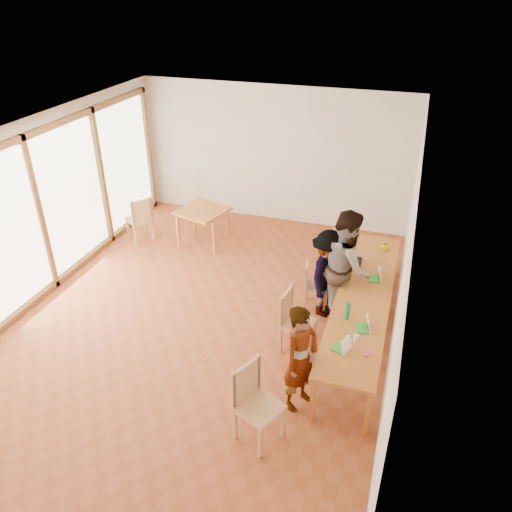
{
  "coord_description": "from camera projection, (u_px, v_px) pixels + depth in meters",
  "views": [
    {
      "loc": [
        2.88,
        -6.12,
        5.0
      ],
      "look_at": [
        0.77,
        0.35,
        1.1
      ],
      "focal_mm": 35.0,
      "sensor_mm": 36.0,
      "label": 1
    }
  ],
  "objects": [
    {
      "name": "communal_table",
      "position": [
        364.0,
        297.0,
        7.55
      ],
      "size": [
        0.8,
        4.0,
        0.75
      ],
      "color": "#CC712D",
      "rests_on": "ground"
    },
    {
      "name": "green_bottle",
      "position": [
        348.0,
        311.0,
        6.93
      ],
      "size": [
        0.07,
        0.07,
        0.28
      ],
      "primitive_type": "cylinder",
      "color": "#158246",
      "rests_on": "communal_table"
    },
    {
      "name": "chair_near",
      "position": [
        252.0,
        394.0,
        5.91
      ],
      "size": [
        0.64,
        0.64,
        0.55
      ],
      "rotation": [
        0.0,
        0.0,
        -0.44
      ],
      "color": "tan",
      "rests_on": "ground"
    },
    {
      "name": "laptop_far",
      "position": [
        377.0,
        277.0,
        7.87
      ],
      "size": [
        0.24,
        0.26,
        0.2
      ],
      "rotation": [
        0.0,
        0.0,
        0.18
      ],
      "color": "green",
      "rests_on": "communal_table"
    },
    {
      "name": "window_wall",
      "position": [
        38.0,
        211.0,
        8.35
      ],
      "size": [
        0.1,
        8.0,
        3.0
      ],
      "primitive_type": "cube",
      "color": "white",
      "rests_on": "ground"
    },
    {
      "name": "yellow_mug",
      "position": [
        386.0,
        247.0,
        8.7
      ],
      "size": [
        0.15,
        0.15,
        0.11
      ],
      "primitive_type": "imported",
      "rotation": [
        0.0,
        0.0,
        -0.07
      ],
      "color": "#D0CC0E",
      "rests_on": "communal_table"
    },
    {
      "name": "black_pouch",
      "position": [
        356.0,
        262.0,
        8.27
      ],
      "size": [
        0.16,
        0.26,
        0.09
      ],
      "primitive_type": "cube",
      "color": "black",
      "rests_on": "communal_table"
    },
    {
      "name": "person_far",
      "position": [
        327.0,
        274.0,
        8.02
      ],
      "size": [
        0.65,
        1.03,
        1.52
      ],
      "primitive_type": "imported",
      "rotation": [
        0.0,
        0.0,
        1.48
      ],
      "color": "gray",
      "rests_on": "ground"
    },
    {
      "name": "person_mid",
      "position": [
        346.0,
        267.0,
        7.83
      ],
      "size": [
        0.99,
        1.12,
        1.92
      ],
      "primitive_type": "imported",
      "rotation": [
        0.0,
        0.0,
        1.91
      ],
      "color": "gray",
      "rests_on": "ground"
    },
    {
      "name": "pink_phone",
      "position": [
        368.0,
        354.0,
        6.35
      ],
      "size": [
        0.05,
        0.1,
        0.01
      ],
      "primitive_type": "cube",
      "color": "#D32F81",
      "rests_on": "communal_table"
    },
    {
      "name": "chair_mid",
      "position": [
        292.0,
        315.0,
        7.34
      ],
      "size": [
        0.52,
        0.52,
        0.52
      ],
      "rotation": [
        0.0,
        0.0,
        -0.15
      ],
      "color": "tan",
      "rests_on": "ground"
    },
    {
      "name": "side_table",
      "position": [
        203.0,
        213.0,
        10.24
      ],
      "size": [
        0.9,
        0.9,
        0.75
      ],
      "rotation": [
        0.0,
        0.0,
        -0.27
      ],
      "color": "#CC712D",
      "rests_on": "ground"
    },
    {
      "name": "chair_far",
      "position": [
        311.0,
        280.0,
        8.35
      ],
      "size": [
        0.43,
        0.43,
        0.43
      ],
      "rotation": [
        0.0,
        0.0,
        0.17
      ],
      "color": "tan",
      "rests_on": "ground"
    },
    {
      "name": "clear_glass",
      "position": [
        356.0,
        338.0,
        6.57
      ],
      "size": [
        0.07,
        0.07,
        0.09
      ],
      "primitive_type": "cylinder",
      "color": "silver",
      "rests_on": "communal_table"
    },
    {
      "name": "wall_right",
      "position": [
        404.0,
        268.0,
        6.75
      ],
      "size": [
        0.1,
        8.0,
        3.0
      ],
      "primitive_type": "cube",
      "color": "beige",
      "rests_on": "ground"
    },
    {
      "name": "ground",
      "position": [
        205.0,
        316.0,
        8.31
      ],
      "size": [
        8.0,
        8.0,
        0.0
      ],
      "primitive_type": "plane",
      "color": "#9C4A25",
      "rests_on": "ground"
    },
    {
      "name": "chair_empty",
      "position": [
        334.0,
        253.0,
        8.93
      ],
      "size": [
        0.56,
        0.56,
        0.53
      ],
      "rotation": [
        0.0,
        0.0,
        -0.24
      ],
      "color": "tan",
      "rests_on": "ground"
    },
    {
      "name": "condiment_cup",
      "position": [
        380.0,
        270.0,
        8.1
      ],
      "size": [
        0.08,
        0.08,
        0.06
      ],
      "primitive_type": "cylinder",
      "color": "white",
      "rests_on": "communal_table"
    },
    {
      "name": "person_near",
      "position": [
        301.0,
        359.0,
        6.27
      ],
      "size": [
        0.56,
        0.66,
        1.52
      ],
      "primitive_type": "imported",
      "rotation": [
        0.0,
        0.0,
        1.14
      ],
      "color": "gray",
      "rests_on": "ground"
    },
    {
      "name": "wall_back",
      "position": [
        274.0,
        156.0,
        10.86
      ],
      "size": [
        6.0,
        0.1,
        3.0
      ],
      "primitive_type": "cube",
      "color": "beige",
      "rests_on": "ground"
    },
    {
      "name": "chair_spare",
      "position": [
        141.0,
        215.0,
        10.3
      ],
      "size": [
        0.65,
        0.65,
        0.53
      ],
      "rotation": [
        0.0,
        0.0,
        2.5
      ],
      "color": "tan",
      "rests_on": "ground"
    },
    {
      "name": "wall_front",
      "position": [
        12.0,
        442.0,
        4.26
      ],
      "size": [
        6.0,
        0.1,
        3.0
      ],
      "primitive_type": "cube",
      "color": "beige",
      "rests_on": "ground"
    },
    {
      "name": "ceiling",
      "position": [
        194.0,
        138.0,
        6.8
      ],
      "size": [
        6.0,
        8.0,
        0.04
      ],
      "primitive_type": "cube",
      "color": "white",
      "rests_on": "wall_back"
    },
    {
      "name": "laptop_mid",
      "position": [
        365.0,
        326.0,
        6.78
      ],
      "size": [
        0.24,
        0.26,
        0.19
      ],
      "rotation": [
        0.0,
        0.0,
        0.23
      ],
      "color": "green",
      "rests_on": "communal_table"
    },
    {
      "name": "laptop_near",
      "position": [
        343.0,
        346.0,
        6.41
      ],
      "size": [
        0.26,
        0.27,
        0.19
      ],
      "rotation": [
        0.0,
        0.0,
        -0.36
      ],
      "color": "green",
      "rests_on": "communal_table"
    }
  ]
}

